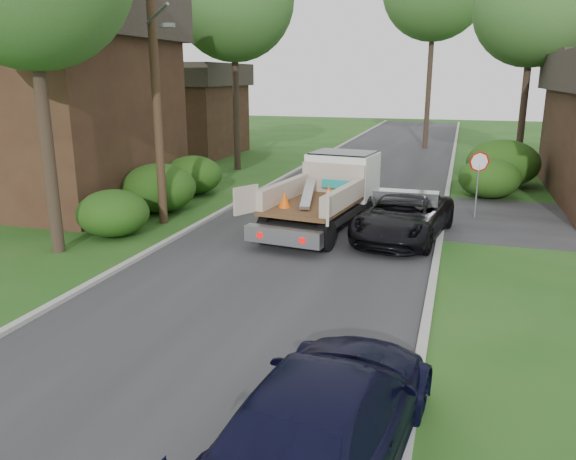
% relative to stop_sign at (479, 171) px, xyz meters
% --- Properties ---
extents(ground, '(120.00, 120.00, 0.00)m').
position_rel_stop_sign_xyz_m(ground, '(-5.20, -9.00, -1.78)').
color(ground, '#1C4D16').
rests_on(ground, ground).
extents(road, '(8.00, 90.00, 0.02)m').
position_rel_stop_sign_xyz_m(road, '(-5.20, 1.00, -1.77)').
color(road, '#28282B').
rests_on(road, ground).
extents(curb_left, '(0.20, 90.00, 0.12)m').
position_rel_stop_sign_xyz_m(curb_left, '(-9.30, 1.00, -1.72)').
color(curb_left, '#9E9E99').
rests_on(curb_left, ground).
extents(curb_right, '(0.20, 90.00, 0.12)m').
position_rel_stop_sign_xyz_m(curb_right, '(-1.10, 1.00, -1.72)').
color(curb_right, '#9E9E99').
rests_on(curb_right, ground).
extents(stop_sign, '(0.71, 0.32, 2.48)m').
position_rel_stop_sign_xyz_m(stop_sign, '(0.00, 0.00, 0.00)').
color(stop_sign, slate).
rests_on(stop_sign, ground).
extents(utility_pole, '(2.42, 1.25, 10.00)m').
position_rel_stop_sign_xyz_m(utility_pole, '(-10.68, -4.02, 3.40)').
color(utility_pole, '#382619').
rests_on(utility_pole, ground).
extents(house_left_near, '(9.72, 8.64, 8.40)m').
position_rel_stop_sign_xyz_m(house_left_near, '(-17.20, -2.00, 2.50)').
color(house_left_near, '#3A2217').
rests_on(house_left_near, ground).
extents(house_left_far, '(7.56, 7.56, 6.00)m').
position_rel_stop_sign_xyz_m(house_left_far, '(-18.70, 13.00, 1.27)').
color(house_left_far, '#3A2217').
rests_on(house_left_far, ground).
extents(hedge_left_a, '(2.34, 2.34, 1.53)m').
position_rel_stop_sign_xyz_m(hedge_left_a, '(-11.40, -6.00, -1.01)').
color(hedge_left_a, '#193B0D').
rests_on(hedge_left_a, ground).
extents(hedge_left_b, '(2.86, 2.86, 1.87)m').
position_rel_stop_sign_xyz_m(hedge_left_b, '(-11.70, -2.50, -0.84)').
color(hedge_left_b, '#193B0D').
rests_on(hedge_left_b, ground).
extents(hedge_left_c, '(2.60, 2.60, 1.70)m').
position_rel_stop_sign_xyz_m(hedge_left_c, '(-12.00, 1.00, -0.93)').
color(hedge_left_c, '#193B0D').
rests_on(hedge_left_c, ground).
extents(hedge_right_a, '(2.60, 2.60, 1.70)m').
position_rel_stop_sign_xyz_m(hedge_right_a, '(0.60, 4.00, -0.93)').
color(hedge_right_a, '#193B0D').
rests_on(hedge_right_a, ground).
extents(hedge_right_b, '(3.38, 3.38, 2.21)m').
position_rel_stop_sign_xyz_m(hedge_right_b, '(1.30, 7.00, -0.67)').
color(hedge_right_b, '#193B0D').
rests_on(hedge_right_b, ground).
extents(tree_left_far, '(6.40, 6.40, 12.20)m').
position_rel_stop_sign_xyz_m(tree_left_far, '(-12.70, 8.00, 7.20)').
color(tree_left_far, '#2D2119').
rests_on(tree_left_far, ground).
extents(tree_right_far, '(6.00, 6.00, 11.50)m').
position_rel_stop_sign_xyz_m(tree_right_far, '(2.30, 11.00, 6.70)').
color(tree_right_far, '#2D2119').
rests_on(tree_right_far, ground).
extents(flatbed_truck, '(3.47, 6.70, 2.43)m').
position_rel_stop_sign_xyz_m(flatbed_truck, '(-4.92, -2.42, -0.46)').
color(flatbed_truck, black).
rests_on(flatbed_truck, ground).
extents(black_pickup, '(3.21, 5.57, 1.46)m').
position_rel_stop_sign_xyz_m(black_pickup, '(-2.27, -3.51, -1.05)').
color(black_pickup, black).
rests_on(black_pickup, ground).
extents(navy_suv, '(2.71, 5.46, 1.52)m').
position_rel_stop_sign_xyz_m(navy_suv, '(-2.11, -15.00, -1.02)').
color(navy_suv, black).
rests_on(navy_suv, ground).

